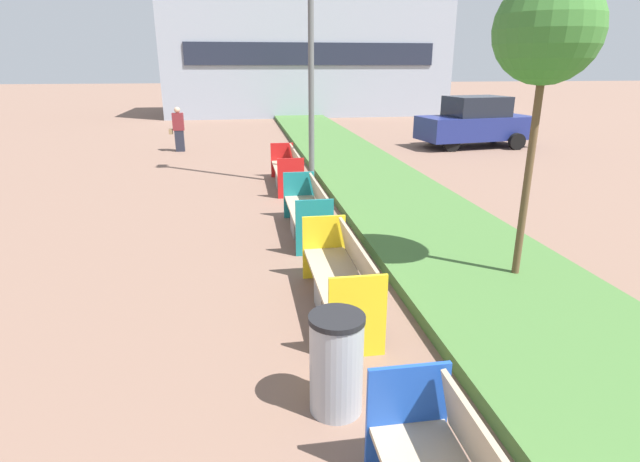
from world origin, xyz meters
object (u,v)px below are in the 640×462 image
litter_bin (336,363)px  sapling_tree_near (547,32)px  bench_red_frame (288,172)px  parked_car_distant (475,122)px  pedestrian_walking (178,129)px  bench_teal_frame (308,215)px  bench_yellow_frame (341,284)px

litter_bin → sapling_tree_near: size_ratio=0.23×
bench_red_frame → sapling_tree_near: sapling_tree_near is taller
litter_bin → parked_car_distant: (7.99, 14.10, 0.44)m
pedestrian_walking → sapling_tree_near: bearing=-64.7°
bench_teal_frame → litter_bin: (-0.42, -4.93, 0.10)m
bench_teal_frame → sapling_tree_near: 4.77m
parked_car_distant → pedestrian_walking: bearing=168.3°
bench_yellow_frame → sapling_tree_near: 3.98m
bench_yellow_frame → sapling_tree_near: bearing=8.7°
bench_yellow_frame → parked_car_distant: parked_car_distant is taller
bench_yellow_frame → litter_bin: size_ratio=2.30×
sapling_tree_near → bench_teal_frame: bearing=134.4°
bench_red_frame → litter_bin: 8.76m
pedestrian_walking → parked_car_distant: (10.88, -0.68, 0.13)m
sapling_tree_near → bench_red_frame: bearing=111.9°
bench_yellow_frame → parked_car_distant: size_ratio=0.49×
bench_teal_frame → bench_red_frame: (0.00, 3.82, 0.01)m
bench_red_frame → bench_teal_frame: bearing=-90.0°
bench_teal_frame → bench_yellow_frame: bearing=-90.0°
bench_yellow_frame → litter_bin: bearing=-102.6°
bench_yellow_frame → litter_bin: (-0.42, -1.87, 0.10)m
pedestrian_walking → parked_car_distant: 10.90m
litter_bin → bench_teal_frame: bearing=85.2°
litter_bin → pedestrian_walking: (-2.89, 14.78, 0.31)m
bench_red_frame → parked_car_distant: (7.57, 5.35, 0.54)m
parked_car_distant → sapling_tree_near: bearing=-120.9°
bench_teal_frame → bench_red_frame: size_ratio=0.92×
litter_bin → sapling_tree_near: bearing=36.9°
pedestrian_walking → parked_car_distant: bearing=-3.6°
bench_red_frame → litter_bin: (-0.42, -8.75, 0.10)m
bench_teal_frame → sapling_tree_near: bearing=-45.6°
sapling_tree_near → pedestrian_walking: sapling_tree_near is taller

